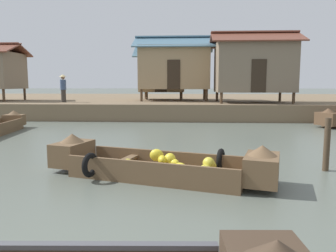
% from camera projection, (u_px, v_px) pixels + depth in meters
% --- Properties ---
extents(ground_plane, '(300.00, 300.00, 0.00)m').
position_uv_depth(ground_plane, '(143.00, 140.00, 11.79)').
color(ground_plane, '#596056').
extents(riverbank_strip, '(160.00, 20.00, 0.93)m').
position_uv_depth(riverbank_strip, '(168.00, 103.00, 27.27)').
color(riverbank_strip, '#756047').
rests_on(riverbank_strip, ground).
extents(banana_boat, '(5.04, 2.38, 0.85)m').
position_uv_depth(banana_boat, '(159.00, 164.00, 7.03)').
color(banana_boat, brown).
rests_on(banana_boat, ground).
extents(stilt_house_mid_left, '(3.77, 3.13, 3.82)m').
position_uv_depth(stilt_house_mid_left, '(162.00, 73.00, 23.02)').
color(stilt_house_mid_left, '#4C3826').
rests_on(stilt_house_mid_left, riverbank_strip).
extents(stilt_house_mid_right, '(5.20, 3.63, 4.22)m').
position_uv_depth(stilt_house_mid_right, '(175.00, 67.00, 21.64)').
color(stilt_house_mid_right, '#4C3826').
rests_on(stilt_house_mid_right, riverbank_strip).
extents(stilt_house_right, '(5.05, 3.58, 4.13)m').
position_uv_depth(stilt_house_right, '(253.00, 66.00, 19.17)').
color(stilt_house_right, '#4C3826').
rests_on(stilt_house_right, riverbank_strip).
extents(vendor_person, '(0.44, 0.44, 1.66)m').
position_uv_depth(vendor_person, '(63.00, 87.00, 19.57)').
color(vendor_person, '#332D28').
rests_on(vendor_person, riverbank_strip).
extents(mooring_post, '(0.14, 0.14, 1.24)m').
position_uv_depth(mooring_post, '(327.00, 145.00, 7.56)').
color(mooring_post, '#423323').
rests_on(mooring_post, ground).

